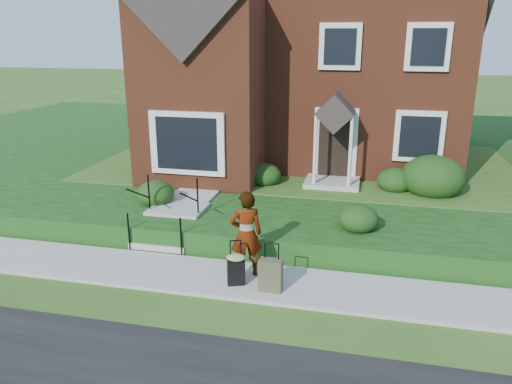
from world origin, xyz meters
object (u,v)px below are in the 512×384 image
(front_steps, at_px, (171,221))
(suitcase_black, at_px, (236,268))
(suitcase_olive, at_px, (271,275))
(woman, at_px, (246,234))

(front_steps, relative_size, suitcase_black, 2.14)
(suitcase_olive, bearing_deg, suitcase_black, 174.56)
(front_steps, distance_m, suitcase_olive, 3.70)
(suitcase_black, relative_size, suitcase_olive, 0.95)
(front_steps, distance_m, suitcase_black, 3.08)
(front_steps, relative_size, suitcase_olive, 2.04)
(woman, relative_size, suitcase_olive, 1.86)
(woman, xyz_separation_m, suitcase_black, (-0.10, -0.46, -0.56))
(front_steps, height_order, suitcase_olive, front_steps)
(front_steps, distance_m, woman, 2.91)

